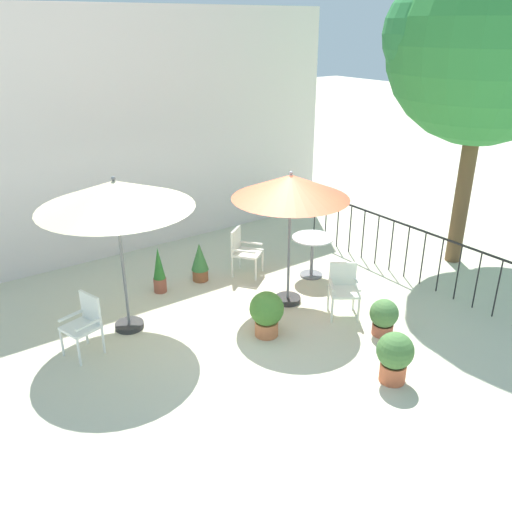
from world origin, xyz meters
TOP-DOWN VIEW (x-y plane):
  - ground_plane at (0.00, 0.00)m, footprint 60.00×60.00m
  - villa_facade at (0.00, 4.06)m, footprint 8.68×0.30m
  - terrace_railing at (3.06, 0.00)m, footprint 0.03×5.07m
  - shade_tree at (4.51, -0.20)m, footprint 3.56×3.39m
  - patio_umbrella_0 at (0.70, 0.33)m, footprint 1.86×1.86m
  - patio_umbrella_1 at (-1.83, 1.10)m, footprint 2.22×2.22m
  - cafe_table_0 at (1.69, 0.86)m, footprint 0.76×0.76m
  - patio_chair_0 at (-2.58, 0.82)m, footprint 0.54×0.54m
  - patio_chair_1 at (1.16, -0.50)m, footprint 0.63×0.64m
  - patio_chair_2 at (0.70, 1.67)m, footprint 0.66×0.67m
  - potted_plant_0 at (0.45, -2.18)m, footprint 0.49×0.49m
  - potted_plant_1 at (-0.23, -0.31)m, footprint 0.52×0.52m
  - potted_plant_2 at (-0.90, 1.92)m, footprint 0.23×0.23m
  - potted_plant_3 at (1.22, -1.31)m, footprint 0.43×0.43m
  - potted_plant_4 at (-0.09, 1.91)m, footprint 0.32×0.32m

SIDE VIEW (x-z plane):
  - ground_plane at x=0.00m, z-range 0.00..0.00m
  - potted_plant_3 at x=1.22m, z-range 0.02..0.60m
  - potted_plant_4 at x=-0.09m, z-range 0.01..0.74m
  - potted_plant_1 at x=-0.23m, z-range 0.04..0.75m
  - potted_plant_0 at x=0.45m, z-range 0.04..0.75m
  - potted_plant_2 at x=-0.90m, z-range -0.02..0.82m
  - patio_chair_1 at x=1.16m, z-range 0.07..0.92m
  - patio_chair_2 at x=0.70m, z-range 0.06..0.95m
  - patio_chair_0 at x=-2.58m, z-range 0.07..0.96m
  - cafe_table_0 at x=1.69m, z-range 0.15..0.93m
  - terrace_railing at x=3.06m, z-range 0.17..1.19m
  - patio_umbrella_0 at x=0.70m, z-range 0.86..3.13m
  - patio_umbrella_1 at x=-1.83m, z-range 0.93..3.35m
  - villa_facade at x=0.00m, z-range 0.00..4.67m
  - shade_tree at x=4.51m, z-range 1.17..6.87m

